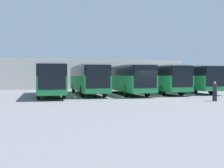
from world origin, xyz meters
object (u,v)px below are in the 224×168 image
bus_3 (87,78)px  pedestrian (215,91)px  bus_4 (50,79)px  bus_2 (126,78)px  bus_1 (158,78)px  bus_0 (186,78)px

bus_3 → pedestrian: (-7.73, 11.01, -0.92)m
bus_3 → bus_4: same height
bus_2 → bus_3: same height
bus_4 → pedestrian: size_ratio=7.81×
bus_1 → pedestrian: bus_1 is taller
bus_1 → bus_2: size_ratio=1.00×
bus_2 → pedestrian: 10.72m
bus_2 → pedestrian: (-3.61, 10.06, -0.92)m
bus_4 → bus_2: bearing=-174.7°
bus_0 → pedestrian: (4.65, 10.72, -0.92)m
bus_4 → pedestrian: 15.60m
bus_0 → bus_3: size_ratio=1.00×
bus_1 → bus_2: same height
bus_1 → bus_3: bearing=1.3°
bus_2 → bus_1: bearing=-169.7°
bus_2 → bus_3: 4.24m
bus_1 → bus_2: (4.13, 0.34, 0.00)m
bus_2 → bus_0: bearing=-169.8°
bus_2 → bus_4: 8.25m
bus_0 → bus_3: same height
bus_0 → bus_3: 12.38m
bus_1 → bus_4: bearing=6.9°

